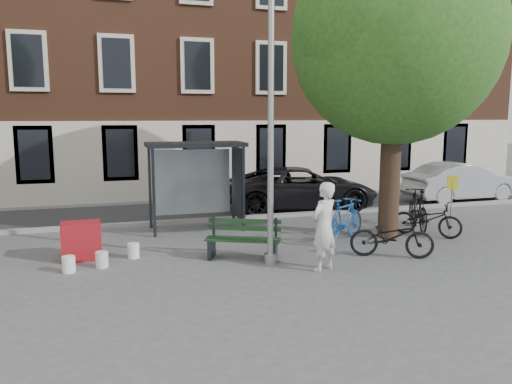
{
  "coord_description": "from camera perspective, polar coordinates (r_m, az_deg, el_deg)",
  "views": [
    {
      "loc": [
        -3.55,
        -10.58,
        3.38
      ],
      "look_at": [
        0.22,
        1.85,
        1.4
      ],
      "focal_mm": 35.0,
      "sensor_mm": 36.0,
      "label": 1
    }
  ],
  "objects": [
    {
      "name": "tree_right",
      "position": [
        14.33,
        15.99,
        17.31
      ],
      "size": [
        5.76,
        5.6,
        8.2
      ],
      "color": "black",
      "rests_on": "ground"
    },
    {
      "name": "bike_d",
      "position": [
        15.75,
        18.02,
        -1.86
      ],
      "size": [
        1.27,
        2.14,
        1.24
      ],
      "primitive_type": "imported",
      "rotation": [
        0.0,
        0.0,
        2.78
      ],
      "color": "black",
      "rests_on": "ground"
    },
    {
      "name": "notice_sign",
      "position": [
        15.15,
        21.49,
        -0.21
      ],
      "size": [
        0.28,
        0.15,
        1.71
      ],
      "rotation": [
        0.0,
        0.0,
        -0.42
      ],
      "color": "#9EA0A3",
      "rests_on": "ground"
    },
    {
      "name": "ground",
      "position": [
        11.66,
        1.63,
        -8.19
      ],
      "size": [
        90.0,
        90.0,
        0.0
      ],
      "primitive_type": "plane",
      "color": "#4C4C4F",
      "rests_on": "ground"
    },
    {
      "name": "painter",
      "position": [
        11.05,
        7.77,
        -3.93
      ],
      "size": [
        0.86,
        0.75,
        1.97
      ],
      "primitive_type": "imported",
      "rotation": [
        0.0,
        0.0,
        3.62
      ],
      "color": "silver",
      "rests_on": "ground"
    },
    {
      "name": "curb_near",
      "position": [
        16.32,
        -3.94,
        -3.09
      ],
      "size": [
        40.0,
        0.25,
        0.12
      ],
      "primitive_type": "cube",
      "color": "gray",
      "rests_on": "ground"
    },
    {
      "name": "bucket_a",
      "position": [
        11.73,
        -20.62,
        -7.75
      ],
      "size": [
        0.3,
        0.3,
        0.36
      ],
      "primitive_type": "cylinder",
      "rotation": [
        0.0,
        0.0,
        0.07
      ],
      "color": "white",
      "rests_on": "ground"
    },
    {
      "name": "curb_far",
      "position": [
        20.18,
        -6.49,
        -0.86
      ],
      "size": [
        40.0,
        0.25,
        0.12
      ],
      "primitive_type": "cube",
      "color": "gray",
      "rests_on": "ground"
    },
    {
      "name": "bus_shelter",
      "position": [
        15.05,
        -5.51,
        3.05
      ],
      "size": [
        2.85,
        1.45,
        2.62
      ],
      "color": "#1E2328",
      "rests_on": "ground"
    },
    {
      "name": "car_dark",
      "position": [
        18.39,
        5.23,
        0.47
      ],
      "size": [
        5.79,
        3.15,
        1.54
      ],
      "primitive_type": "imported",
      "rotation": [
        0.0,
        0.0,
        1.46
      ],
      "color": "black",
      "rests_on": "ground"
    },
    {
      "name": "road",
      "position": [
        18.25,
        -5.35,
        -2.03
      ],
      "size": [
        40.0,
        4.0,
        0.01
      ],
      "primitive_type": "cube",
      "color": "#28282B",
      "rests_on": "ground"
    },
    {
      "name": "bike_b",
      "position": [
        13.81,
        9.99,
        -3.12
      ],
      "size": [
        1.95,
        1.52,
        1.18
      ],
      "primitive_type": "imported",
      "rotation": [
        0.0,
        0.0,
        2.14
      ],
      "color": "#1B5297",
      "rests_on": "ground"
    },
    {
      "name": "car_silver",
      "position": [
        21.64,
        22.46,
        1.08
      ],
      "size": [
        4.72,
        1.74,
        1.54
      ],
      "primitive_type": "imported",
      "rotation": [
        0.0,
        0.0,
        1.59
      ],
      "color": "#A1A4A8",
      "rests_on": "ground"
    },
    {
      "name": "bike_a",
      "position": [
        12.48,
        15.26,
        -4.91
      ],
      "size": [
        2.07,
        1.51,
        1.04
      ],
      "primitive_type": "imported",
      "rotation": [
        0.0,
        0.0,
        1.1
      ],
      "color": "black",
      "rests_on": "ground"
    },
    {
      "name": "bench",
      "position": [
        11.99,
        -1.46,
        -5.63
      ],
      "size": [
        1.85,
        1.25,
        0.92
      ],
      "rotation": [
        0.0,
        0.0,
        -0.43
      ],
      "color": "#1E2328",
      "rests_on": "ground"
    },
    {
      "name": "bike_c",
      "position": [
        14.96,
        18.98,
        -2.91
      ],
      "size": [
        1.79,
        1.84,
        1.0
      ],
      "primitive_type": "imported",
      "rotation": [
        0.0,
        0.0,
        0.75
      ],
      "color": "black",
      "rests_on": "ground"
    },
    {
      "name": "lamppost",
      "position": [
        11.18,
        1.69,
        5.6
      ],
      "size": [
        0.28,
        0.35,
        6.11
      ],
      "color": "#9EA0A3",
      "rests_on": "ground"
    },
    {
      "name": "bucket_b",
      "position": [
        12.41,
        -13.83,
        -6.54
      ],
      "size": [
        0.33,
        0.33,
        0.36
      ],
      "primitive_type": "cylinder",
      "rotation": [
        0.0,
        0.0,
        -0.19
      ],
      "color": "white",
      "rests_on": "ground"
    },
    {
      "name": "bucket_c",
      "position": [
        11.86,
        -17.2,
        -7.39
      ],
      "size": [
        0.37,
        0.37,
        0.36
      ],
      "primitive_type": "cylinder",
      "rotation": [
        0.0,
        0.0,
        0.39
      ],
      "color": "silver",
      "rests_on": "ground"
    },
    {
      "name": "building_row",
      "position": [
        24.12,
        -8.58,
        17.2
      ],
      "size": [
        30.0,
        8.0,
        14.0
      ],
      "primitive_type": "cube",
      "color": "brown",
      "rests_on": "ground"
    },
    {
      "name": "red_stand",
      "position": [
        12.6,
        -19.33,
        -5.28
      ],
      "size": [
        0.92,
        0.64,
        0.9
      ],
      "primitive_type": "cube",
      "rotation": [
        0.0,
        0.0,
        0.04
      ],
      "color": "maroon",
      "rests_on": "ground"
    }
  ]
}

